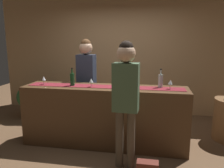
{
  "coord_description": "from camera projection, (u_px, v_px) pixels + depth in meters",
  "views": [
    {
      "loc": [
        0.78,
        -3.57,
        1.76
      ],
      "look_at": [
        0.13,
        0.0,
        1.05
      ],
      "focal_mm": 36.59,
      "sensor_mm": 36.0,
      "label": 1
    }
  ],
  "objects": [
    {
      "name": "counter_runner_cloth",
      "position": [
        104.0,
        87.0,
        3.73
      ],
      "size": [
        2.56,
        0.28,
        0.01
      ],
      "primitive_type": "cube",
      "color": "maroon",
      "rests_on": "bar_counter"
    },
    {
      "name": "wine_bottle_green",
      "position": [
        72.0,
        79.0,
        3.78
      ],
      "size": [
        0.07,
        0.07,
        0.3
      ],
      "color": "#194723",
      "rests_on": "bar_counter"
    },
    {
      "name": "bar_counter",
      "position": [
        105.0,
        116.0,
        3.82
      ],
      "size": [
        2.7,
        0.6,
        1.0
      ],
      "primitive_type": "cube",
      "color": "#543821",
      "rests_on": "ground"
    },
    {
      "name": "wine_bottle_clear",
      "position": [
        161.0,
        81.0,
        3.64
      ],
      "size": [
        0.07,
        0.07,
        0.3
      ],
      "color": "#B2C6C1",
      "rests_on": "bar_counter"
    },
    {
      "name": "ground_plane",
      "position": [
        105.0,
        144.0,
        3.92
      ],
      "size": [
        10.0,
        10.0,
        0.0
      ],
      "primitive_type": "plane",
      "color": "brown"
    },
    {
      "name": "back_wall",
      "position": [
        121.0,
        53.0,
        5.48
      ],
      "size": [
        6.0,
        0.12,
        2.9
      ],
      "primitive_type": "cube",
      "color": "tan",
      "rests_on": "ground"
    },
    {
      "name": "wine_glass_mid_counter",
      "position": [
        44.0,
        79.0,
        3.87
      ],
      "size": [
        0.07,
        0.07,
        0.14
      ],
      "color": "silver",
      "rests_on": "bar_counter"
    },
    {
      "name": "wine_glass_far_end",
      "position": [
        170.0,
        82.0,
        3.52
      ],
      "size": [
        0.07,
        0.07,
        0.14
      ],
      "color": "silver",
      "rests_on": "bar_counter"
    },
    {
      "name": "wine_glass_near_customer",
      "position": [
        91.0,
        81.0,
        3.67
      ],
      "size": [
        0.07,
        0.07,
        0.14
      ],
      "color": "silver",
      "rests_on": "bar_counter"
    },
    {
      "name": "customer_sipping",
      "position": [
        126.0,
        91.0,
        3.02
      ],
      "size": [
        0.35,
        0.25,
        1.75
      ],
      "rotation": [
        0.0,
        0.0,
        -0.05
      ],
      "color": "brown",
      "rests_on": "ground"
    },
    {
      "name": "bartender",
      "position": [
        86.0,
        74.0,
        4.35
      ],
      "size": [
        0.36,
        0.25,
        1.77
      ],
      "rotation": [
        0.0,
        0.0,
        3.03
      ],
      "color": "#26262B",
      "rests_on": "ground"
    },
    {
      "name": "potted_plant_tall",
      "position": [
        29.0,
        99.0,
        5.1
      ],
      "size": [
        0.52,
        0.52,
        0.76
      ],
      "color": "#9E9389",
      "rests_on": "ground"
    }
  ]
}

